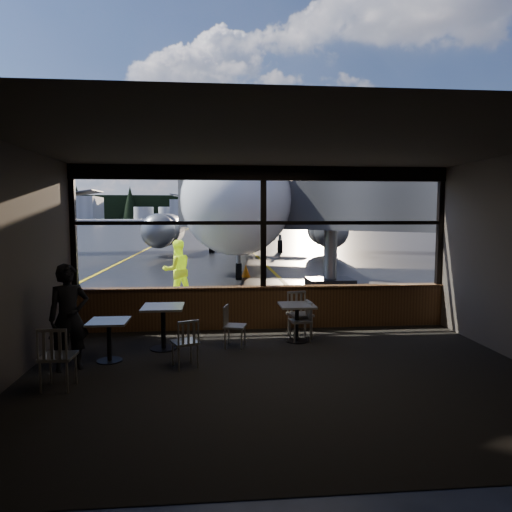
{
  "coord_description": "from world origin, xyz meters",
  "views": [
    {
      "loc": [
        -1.04,
        -9.72,
        2.46
      ],
      "look_at": [
        -0.07,
        1.0,
        1.5
      ],
      "focal_mm": 32.0,
      "sensor_mm": 36.0,
      "label": 1
    }
  ],
  "objects": [
    {
      "name": "window_sill",
      "position": [
        0.0,
        0.0,
        0.45
      ],
      "size": [
        8.0,
        0.28,
        0.9
      ],
      "primitive_type": "cube",
      "color": "#4B2D16",
      "rests_on": "ground"
    },
    {
      "name": "fuel_tank_b",
      "position": [
        -20.0,
        182.0,
        3.0
      ],
      "size": [
        8.0,
        8.0,
        6.0
      ],
      "primitive_type": "cylinder",
      "color": "silver",
      "rests_on": "ground_plane"
    },
    {
      "name": "cafe_table_near",
      "position": [
        0.54,
        -1.11,
        0.37
      ],
      "size": [
        0.67,
        0.67,
        0.74
      ],
      "primitive_type": null,
      "color": "#AAA59C",
      "rests_on": "carpet_floor"
    },
    {
      "name": "hangar_mid",
      "position": [
        0.0,
        185.0,
        5.0
      ],
      "size": [
        38.0,
        15.0,
        10.0
      ],
      "primitive_type": null,
      "color": "silver",
      "rests_on": "ground_plane"
    },
    {
      "name": "cone_nose",
      "position": [
        0.2,
        8.35,
        0.25
      ],
      "size": [
        0.36,
        0.36,
        0.5
      ],
      "primitive_type": "cone",
      "color": "#E55607",
      "rests_on": "ground_plane"
    },
    {
      "name": "ground_crew",
      "position": [
        -2.13,
        3.58,
        0.88
      ],
      "size": [
        1.05,
        0.95,
        1.75
      ],
      "primitive_type": "imported",
      "rotation": [
        0.0,
        0.0,
        3.56
      ],
      "color": "#BFF219",
      "rests_on": "ground_plane"
    },
    {
      "name": "carpet_floor",
      "position": [
        0.0,
        -3.0,
        0.01
      ],
      "size": [
        8.0,
        6.0,
        0.01
      ],
      "primitive_type": "cube",
      "color": "black",
      "rests_on": "ground"
    },
    {
      "name": "wall_back",
      "position": [
        0.0,
        -6.0,
        1.75
      ],
      "size": [
        8.0,
        0.04,
        3.5
      ],
      "primitive_type": "cube",
      "color": "#49403A",
      "rests_on": "ground"
    },
    {
      "name": "passenger",
      "position": [
        -3.35,
        -2.39,
        0.85
      ],
      "size": [
        0.74,
        0.65,
        1.7
      ],
      "primitive_type": "imported",
      "rotation": [
        0.0,
        0.0,
        0.48
      ],
      "color": "black",
      "rests_on": "carpet_floor"
    },
    {
      "name": "cafe_table_left",
      "position": [
        -2.82,
        -2.03,
        0.35
      ],
      "size": [
        0.64,
        0.64,
        0.71
      ],
      "primitive_type": null,
      "color": "#A4A097",
      "rests_on": "carpet_floor"
    },
    {
      "name": "chair_mid_s",
      "position": [
        -1.53,
        -2.43,
        0.41
      ],
      "size": [
        0.58,
        0.58,
        0.81
      ],
      "primitive_type": null,
      "rotation": [
        0.0,
        0.0,
        0.4
      ],
      "color": "#ADA99C",
      "rests_on": "carpet_floor"
    },
    {
      "name": "window_header",
      "position": [
        0.0,
        0.0,
        3.35
      ],
      "size": [
        8.0,
        0.18,
        0.3
      ],
      "primitive_type": "cube",
      "color": "black",
      "rests_on": "ground"
    },
    {
      "name": "chair_near_e",
      "position": [
        0.61,
        -1.12,
        0.41
      ],
      "size": [
        0.49,
        0.49,
        0.81
      ],
      "primitive_type": null,
      "rotation": [
        0.0,
        0.0,
        1.68
      ],
      "color": "beige",
      "rests_on": "carpet_floor"
    },
    {
      "name": "chair_near_w",
      "position": [
        -0.68,
        -1.42,
        0.4
      ],
      "size": [
        0.54,
        0.54,
        0.8
      ],
      "primitive_type": null,
      "rotation": [
        0.0,
        0.0,
        -1.83
      ],
      "color": "beige",
      "rests_on": "carpet_floor"
    },
    {
      "name": "chair_left_s",
      "position": [
        -3.25,
        -3.22,
        0.47
      ],
      "size": [
        0.53,
        0.53,
        0.93
      ],
      "primitive_type": null,
      "rotation": [
        0.0,
        0.0,
        -0.03
      ],
      "color": "#B6B2A5",
      "rests_on": "carpet_floor"
    },
    {
      "name": "chair_near_n",
      "position": [
        0.66,
        -0.83,
        0.46
      ],
      "size": [
        0.6,
        0.6,
        0.92
      ],
      "primitive_type": null,
      "rotation": [
        0.0,
        0.0,
        3.35
      ],
      "color": "#B2ADA1",
      "rests_on": "carpet_floor"
    },
    {
      "name": "wall_left",
      "position": [
        -4.0,
        -3.0,
        1.75
      ],
      "size": [
        0.04,
        6.0,
        3.5
      ],
      "primitive_type": "cube",
      "color": "#49403A",
      "rests_on": "ground"
    },
    {
      "name": "window_transom",
      "position": [
        0.0,
        0.0,
        2.3
      ],
      "size": [
        8.0,
        0.1,
        0.08
      ],
      "primitive_type": "cube",
      "color": "black",
      "rests_on": "ground"
    },
    {
      "name": "fuel_tank_c",
      "position": [
        -10.0,
        182.0,
        3.0
      ],
      "size": [
        8.0,
        8.0,
        6.0
      ],
      "primitive_type": "cylinder",
      "color": "silver",
      "rests_on": "ground_plane"
    },
    {
      "name": "hangar_left",
      "position": [
        -70.0,
        180.0,
        5.5
      ],
      "size": [
        45.0,
        18.0,
        11.0
      ],
      "primitive_type": null,
      "color": "silver",
      "rests_on": "ground_plane"
    },
    {
      "name": "jet_bridge",
      "position": [
        3.6,
        5.5,
        2.47
      ],
      "size": [
        9.26,
        11.32,
        4.94
      ],
      "primitive_type": null,
      "color": "#2E2E31",
      "rests_on": "ground_plane"
    },
    {
      "name": "mullion_right",
      "position": [
        3.95,
        0.0,
        2.2
      ],
      "size": [
        0.12,
        0.12,
        2.6
      ],
      "primitive_type": "cube",
      "color": "black",
      "rests_on": "ground"
    },
    {
      "name": "mullion_left",
      "position": [
        -3.95,
        0.0,
        2.2
      ],
      "size": [
        0.12,
        0.12,
        2.6
      ],
      "primitive_type": "cube",
      "color": "black",
      "rests_on": "ground"
    },
    {
      "name": "fuel_tank_a",
      "position": [
        -30.0,
        182.0,
        3.0
      ],
      "size": [
        8.0,
        8.0,
        6.0
      ],
      "primitive_type": "cylinder",
      "color": "silver",
      "rests_on": "ground_plane"
    },
    {
      "name": "ceiling",
      "position": [
        0.0,
        -3.0,
        3.5
      ],
      "size": [
        8.0,
        6.0,
        0.04
      ],
      "primitive_type": "cube",
      "color": "#38332D",
      "rests_on": "ground"
    },
    {
      "name": "treeline",
      "position": [
        0.0,
        210.0,
        6.0
      ],
      "size": [
        360.0,
        3.0,
        12.0
      ],
      "primitive_type": "cube",
      "color": "black",
      "rests_on": "ground_plane"
    },
    {
      "name": "cafe_table_mid",
      "position": [
        -1.99,
        -1.4,
        0.41
      ],
      "size": [
        0.74,
        0.74,
        0.81
      ],
      "primitive_type": null,
      "color": "gray",
      "rests_on": "carpet_floor"
    },
    {
      "name": "airliner",
      "position": [
        0.96,
        19.66,
        5.46
      ],
      "size": [
        32.89,
        38.28,
        10.92
      ],
      "primitive_type": null,
      "rotation": [
        0.0,
        0.0,
        -0.09
      ],
      "color": "white",
      "rests_on": "ground_plane"
    },
    {
      "name": "mullion_centre",
      "position": [
        0.0,
        0.0,
        2.2
      ],
      "size": [
        0.12,
        0.12,
        2.6
      ],
      "primitive_type": "cube",
      "color": "black",
      "rests_on": "ground"
    },
    {
      "name": "hangar_right",
      "position": [
        60.0,
        178.0,
        6.0
      ],
      "size": [
        50.0,
        20.0,
        12.0
      ],
      "primitive_type": null,
      "color": "silver",
      "rests_on": "ground_plane"
    },
    {
      "name": "ground_plane",
      "position": [
        0.0,
        120.0,
        0.0
      ],
      "size": [
        520.0,
        520.0,
        0.0
      ],
      "primitive_type": "plane",
      "color": "black",
      "rests_on": "ground"
    }
  ]
}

